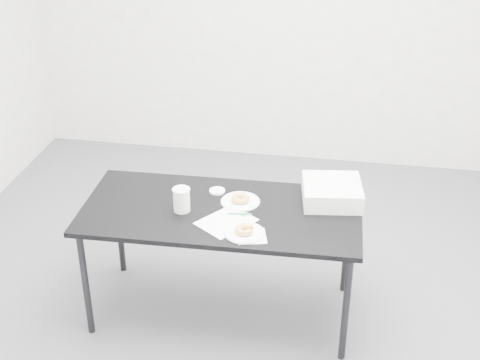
% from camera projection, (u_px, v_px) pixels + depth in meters
% --- Properties ---
extents(floor, '(4.00, 4.00, 0.00)m').
position_uv_depth(floor, '(227.00, 296.00, 4.12)').
color(floor, '#535459').
rests_on(floor, ground).
extents(wall_back, '(4.00, 0.02, 2.70)m').
position_uv_depth(wall_back, '(274.00, 0.00, 5.21)').
color(wall_back, white).
rests_on(wall_back, floor).
extents(table, '(1.55, 0.76, 0.70)m').
position_uv_depth(table, '(221.00, 217.00, 3.70)').
color(table, black).
rests_on(table, floor).
extents(scorecard, '(0.34, 0.36, 0.00)m').
position_uv_depth(scorecard, '(226.00, 222.00, 3.56)').
color(scorecard, white).
rests_on(scorecard, table).
extents(logo_patch, '(0.06, 0.06, 0.00)m').
position_uv_depth(logo_patch, '(244.00, 214.00, 3.62)').
color(logo_patch, green).
rests_on(logo_patch, scorecard).
extents(pen, '(0.13, 0.02, 0.01)m').
position_uv_depth(pen, '(240.00, 214.00, 3.62)').
color(pen, '#0B7880').
rests_on(pen, scorecard).
extents(napkin, '(0.18, 0.18, 0.00)m').
position_uv_depth(napkin, '(252.00, 236.00, 3.43)').
color(napkin, white).
rests_on(napkin, table).
extents(plate_near, '(0.21, 0.21, 0.01)m').
position_uv_depth(plate_near, '(244.00, 233.00, 3.45)').
color(plate_near, white).
rests_on(plate_near, napkin).
extents(donut_near, '(0.11, 0.11, 0.03)m').
position_uv_depth(donut_near, '(244.00, 230.00, 3.44)').
color(donut_near, '#BC7F3B').
rests_on(donut_near, plate_near).
extents(plate_far, '(0.22, 0.22, 0.01)m').
position_uv_depth(plate_far, '(240.00, 201.00, 3.74)').
color(plate_far, white).
rests_on(plate_far, table).
extents(donut_far, '(0.11, 0.11, 0.03)m').
position_uv_depth(donut_far, '(240.00, 198.00, 3.73)').
color(donut_far, '#BC7F3B').
rests_on(donut_far, plate_far).
extents(coffee_cup, '(0.09, 0.09, 0.14)m').
position_uv_depth(coffee_cup, '(182.00, 200.00, 3.63)').
color(coffee_cup, white).
rests_on(coffee_cup, table).
extents(cup_lid, '(0.09, 0.09, 0.01)m').
position_uv_depth(cup_lid, '(217.00, 191.00, 3.84)').
color(cup_lid, white).
rests_on(cup_lid, table).
extents(bakery_box, '(0.36, 0.36, 0.11)m').
position_uv_depth(bakery_box, '(332.00, 192.00, 3.73)').
color(bakery_box, white).
rests_on(bakery_box, table).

